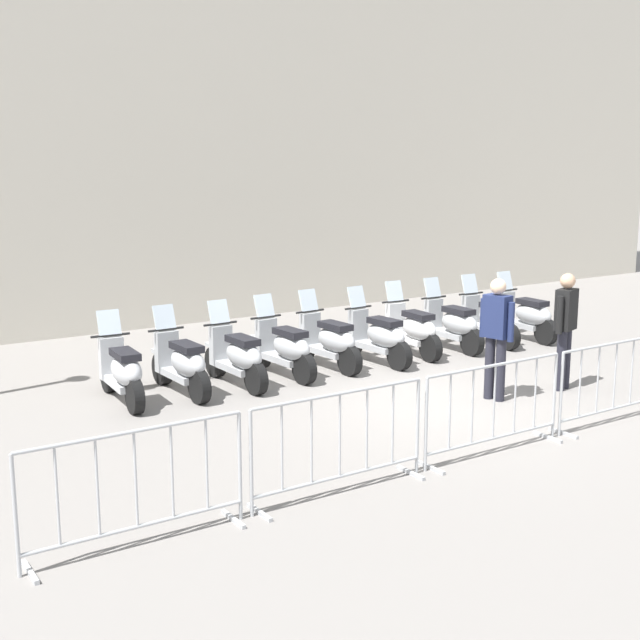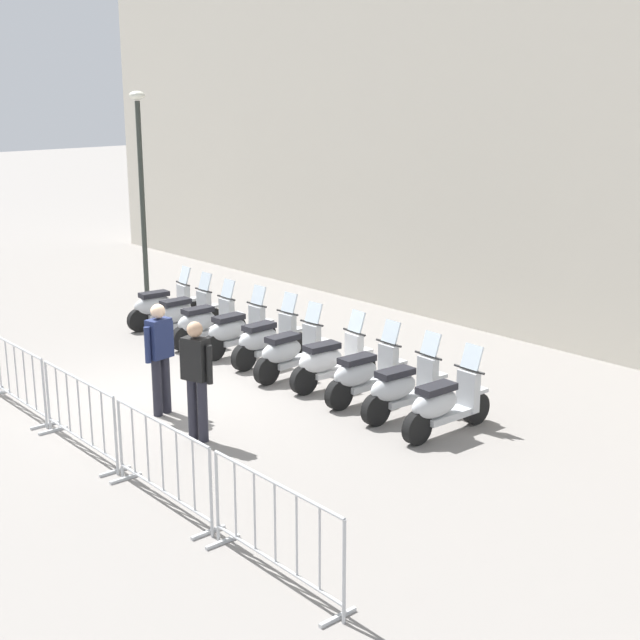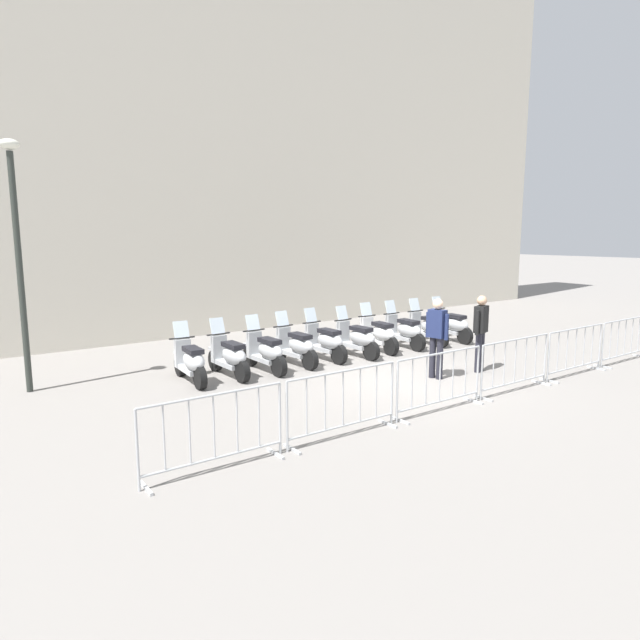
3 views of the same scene
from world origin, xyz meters
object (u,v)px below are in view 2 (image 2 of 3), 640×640
object	(u,v)px
motorcycle_9	(444,405)
officer_mid_plaza	(160,352)
motorcycle_4	(267,340)
barrier_segment_4	(162,464)
motorcycle_8	(403,389)
motorcycle_5	(290,352)
motorcycle_2	(205,323)
motorcycle_3	(236,331)
motorcycle_7	(365,375)
barrier_segment_3	(80,415)
street_lamp	(141,172)
motorcycle_6	(330,362)
barrier_segment_2	(17,378)
motorcycle_1	(183,315)
barrier_segment_5	(275,531)
motorcycle_0	(162,307)
officer_near_row_end	(196,374)

from	to	relation	value
motorcycle_9	officer_mid_plaza	bearing A→B (deg)	-153.49
motorcycle_4	barrier_segment_4	size ratio (longest dim) A/B	0.85
barrier_segment_4	officer_mid_plaza	bearing A→B (deg)	138.30
motorcycle_4	motorcycle_8	bearing A→B (deg)	-12.46
motorcycle_5	motorcycle_8	bearing A→B (deg)	-9.47
motorcycle_2	motorcycle_3	bearing A→B (deg)	-4.38
motorcycle_7	barrier_segment_3	xyz separation A→B (m)	(-1.91, -4.01, 0.07)
street_lamp	officer_mid_plaza	xyz separation A→B (m)	(6.43, -5.29, -2.01)
motorcycle_6	barrier_segment_2	distance (m)	4.95
motorcycle_6	motorcycle_8	size ratio (longest dim) A/B	1.00
motorcycle_1	street_lamp	distance (m)	4.71
motorcycle_9	barrier_segment_5	distance (m)	4.43
motorcycle_2	motorcycle_9	bearing A→B (deg)	-11.09
motorcycle_8	officer_mid_plaza	distance (m)	3.70
barrier_segment_3	barrier_segment_4	world-z (taller)	same
motorcycle_7	motorcycle_6	bearing A→B (deg)	166.07
motorcycle_5	barrier_segment_4	distance (m)	5.03
motorcycle_0	motorcycle_6	size ratio (longest dim) A/B	1.00
motorcycle_4	motorcycle_6	size ratio (longest dim) A/B	1.01
barrier_segment_5	motorcycle_1	bearing A→B (deg)	142.22
motorcycle_3	motorcycle_4	xyz separation A→B (m)	(0.87, -0.12, 0.00)
motorcycle_7	officer_mid_plaza	bearing A→B (deg)	-132.25
barrier_segment_4	motorcycle_4	bearing A→B (deg)	118.98
motorcycle_5	officer_near_row_end	xyz separation A→B (m)	(0.78, -2.96, 0.53)
motorcycle_0	motorcycle_8	size ratio (longest dim) A/B	1.00
motorcycle_7	barrier_segment_3	bearing A→B (deg)	-115.44
motorcycle_0	barrier_segment_2	xyz separation A→B (m)	(1.98, -4.74, 0.07)
motorcycle_1	barrier_segment_2	bearing A→B (deg)	-76.07
motorcycle_8	street_lamp	world-z (taller)	street_lamp
motorcycle_0	officer_mid_plaza	world-z (taller)	officer_mid_plaza
motorcycle_9	officer_near_row_end	bearing A→B (deg)	-138.89
motorcycle_0	motorcycle_9	xyz separation A→B (m)	(7.68, -1.58, 0.00)
motorcycle_0	motorcycle_9	distance (m)	7.84
motorcycle_2	motorcycle_1	bearing A→B (deg)	166.09
motorcycle_5	officer_mid_plaza	xyz separation A→B (m)	(-0.40, -2.57, 0.53)
motorcycle_2	barrier_segment_4	size ratio (longest dim) A/B	0.85
motorcycle_8	motorcycle_6	bearing A→B (deg)	166.33
motorcycle_2	barrier_segment_4	bearing A→B (deg)	-48.90
motorcycle_2	motorcycle_4	world-z (taller)	same
motorcycle_1	street_lamp	bearing A→B (deg)	149.60
barrier_segment_4	street_lamp	xyz separation A→B (m)	(-8.76, 7.36, 2.47)
barrier_segment_2	barrier_segment_4	world-z (taller)	same
motorcycle_4	barrier_segment_2	size ratio (longest dim) A/B	0.85
motorcycle_7	officer_near_row_end	xyz separation A→B (m)	(-0.94, -2.73, 0.53)
motorcycle_6	motorcycle_3	bearing A→B (deg)	169.93
motorcycle_1	motorcycle_3	size ratio (longest dim) A/B	1.00
motorcycle_9	motorcycle_0	bearing A→B (deg)	168.34
motorcycle_9	motorcycle_8	bearing A→B (deg)	164.31
motorcycle_5	motorcycle_4	bearing A→B (deg)	158.69
motorcycle_8	motorcycle_1	bearing A→B (deg)	169.17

